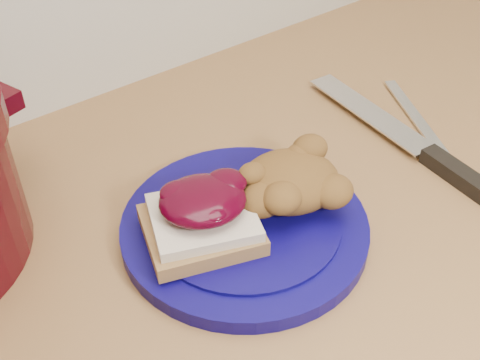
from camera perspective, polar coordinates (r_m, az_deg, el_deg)
plate at (r=0.59m, az=0.43°, el=-4.49°), size 0.32×0.32×0.02m
sandwich at (r=0.55m, az=-3.60°, el=-3.42°), size 0.13×0.12×0.05m
stuffing_mound at (r=0.59m, az=4.75°, el=-0.11°), size 0.13×0.12×0.05m
chef_knife at (r=0.71m, az=18.20°, el=1.83°), size 0.06×0.31×0.02m
butter_knife at (r=0.77m, az=16.51°, el=5.47°), size 0.10×0.17×0.00m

